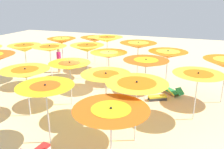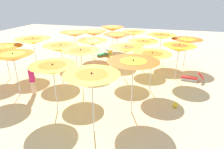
{
  "view_description": "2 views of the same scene",
  "coord_description": "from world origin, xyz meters",
  "px_view_note": "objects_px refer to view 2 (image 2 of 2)",
  "views": [
    {
      "loc": [
        -10.81,
        -5.15,
        5.08
      ],
      "look_at": [
        -0.01,
        -1.19,
        1.26
      ],
      "focal_mm": 37.49,
      "sensor_mm": 36.0,
      "label": 1
    },
    {
      "loc": [
        -3.87,
        11.81,
        5.03
      ],
      "look_at": [
        -1.15,
        2.11,
        0.96
      ],
      "focal_mm": 31.44,
      "sensor_mm": 36.0,
      "label": 2
    }
  ],
  "objects_px": {
    "beach_umbrella_10": "(13,57)",
    "beach_umbrella_15": "(4,49)",
    "beach_umbrella_5": "(53,69)",
    "beach_umbrella_19": "(112,29)",
    "beach_umbrella_1": "(133,65)",
    "beach_umbrella_16": "(33,41)",
    "beach_umbrella_12": "(93,42)",
    "beach_umbrella_14": "(134,33)",
    "beach_umbrella_3": "(179,48)",
    "lounger_0": "(103,54)",
    "beach_umbrella_2": "(152,57)",
    "beach_umbrella_17": "(75,34)",
    "beachgoer_0": "(32,80)",
    "beach_umbrella_6": "(81,53)",
    "beach_ball": "(175,105)",
    "beach_umbrella_0": "(92,79)",
    "lounger_1": "(191,78)",
    "beach_umbrella_13": "(117,36)",
    "beach_umbrella_18": "(94,33)",
    "beach_umbrella_8": "(143,43)",
    "lounger_2": "(112,56)",
    "beach_umbrella_7": "(126,49)",
    "beach_umbrella_9": "(161,37)",
    "beach_umbrella_4": "(187,41)",
    "beach_umbrella_11": "(61,48)"
  },
  "relations": [
    {
      "from": "beach_umbrella_5",
      "to": "beach_umbrella_7",
      "type": "height_order",
      "value": "beach_umbrella_5"
    },
    {
      "from": "beach_umbrella_7",
      "to": "beach_umbrella_14",
      "type": "bearing_deg",
      "value": -85.06
    },
    {
      "from": "beach_umbrella_19",
      "to": "beach_umbrella_16",
      "type": "bearing_deg",
      "value": 66.0
    },
    {
      "from": "beach_umbrella_5",
      "to": "beach_umbrella_15",
      "type": "bearing_deg",
      "value": -27.41
    },
    {
      "from": "beach_umbrella_3",
      "to": "beach_umbrella_7",
      "type": "xyz_separation_m",
      "value": [
        3.11,
        0.86,
        -0.06
      ]
    },
    {
      "from": "beach_umbrella_14",
      "to": "beachgoer_0",
      "type": "height_order",
      "value": "beach_umbrella_14"
    },
    {
      "from": "beach_ball",
      "to": "beach_umbrella_1",
      "type": "bearing_deg",
      "value": 24.84
    },
    {
      "from": "beach_umbrella_3",
      "to": "beach_umbrella_7",
      "type": "bearing_deg",
      "value": 15.4
    },
    {
      "from": "beach_umbrella_5",
      "to": "beach_umbrella_19",
      "type": "distance_m",
      "value": 11.5
    },
    {
      "from": "beach_umbrella_6",
      "to": "beach_umbrella_13",
      "type": "distance_m",
      "value": 5.74
    },
    {
      "from": "beach_umbrella_10",
      "to": "beach_umbrella_15",
      "type": "distance_m",
      "value": 2.66
    },
    {
      "from": "beach_umbrella_8",
      "to": "beach_umbrella_17",
      "type": "xyz_separation_m",
      "value": [
        5.21,
        -0.05,
        0.37
      ]
    },
    {
      "from": "beachgoer_0",
      "to": "beach_umbrella_10",
      "type": "bearing_deg",
      "value": 93.32
    },
    {
      "from": "beach_umbrella_15",
      "to": "beach_umbrella_16",
      "type": "height_order",
      "value": "beach_umbrella_16"
    },
    {
      "from": "beach_umbrella_14",
      "to": "beach_umbrella_17",
      "type": "xyz_separation_m",
      "value": [
        3.93,
        3.52,
        0.36
      ]
    },
    {
      "from": "beach_umbrella_15",
      "to": "beach_umbrella_4",
      "type": "bearing_deg",
      "value": -153.66
    },
    {
      "from": "beach_umbrella_13",
      "to": "beach_umbrella_18",
      "type": "bearing_deg",
      "value": -19.17
    },
    {
      "from": "beach_umbrella_2",
      "to": "beach_umbrella_18",
      "type": "bearing_deg",
      "value": -45.01
    },
    {
      "from": "beach_umbrella_0",
      "to": "beach_umbrella_10",
      "type": "xyz_separation_m",
      "value": [
        5.01,
        -1.88,
        -0.17
      ]
    },
    {
      "from": "beach_umbrella_7",
      "to": "lounger_2",
      "type": "distance_m",
      "value": 4.84
    },
    {
      "from": "beach_umbrella_8",
      "to": "beach_umbrella_18",
      "type": "xyz_separation_m",
      "value": [
        4.38,
        -1.95,
        0.14
      ]
    },
    {
      "from": "beach_umbrella_10",
      "to": "beach_umbrella_14",
      "type": "bearing_deg",
      "value": -116.3
    },
    {
      "from": "beach_umbrella_1",
      "to": "beach_umbrella_8",
      "type": "xyz_separation_m",
      "value": [
        0.29,
        -5.79,
        -0.35
      ]
    },
    {
      "from": "beach_umbrella_6",
      "to": "beach_umbrella_19",
      "type": "height_order",
      "value": "beach_umbrella_6"
    },
    {
      "from": "beach_umbrella_6",
      "to": "beach_umbrella_8",
      "type": "relative_size",
      "value": 1.15
    },
    {
      "from": "beach_umbrella_19",
      "to": "beach_umbrella_1",
      "type": "bearing_deg",
      "value": 110.03
    },
    {
      "from": "beach_umbrella_1",
      "to": "beachgoer_0",
      "type": "distance_m",
      "value": 5.58
    },
    {
      "from": "beach_umbrella_1",
      "to": "beach_umbrella_16",
      "type": "height_order",
      "value": "beach_umbrella_1"
    },
    {
      "from": "beach_umbrella_0",
      "to": "beach_umbrella_11",
      "type": "xyz_separation_m",
      "value": [
        3.77,
        -4.5,
        -0.27
      ]
    },
    {
      "from": "beach_umbrella_0",
      "to": "beach_umbrella_15",
      "type": "height_order",
      "value": "beach_umbrella_0"
    },
    {
      "from": "beachgoer_0",
      "to": "lounger_2",
      "type": "bearing_deg",
      "value": -26.23
    },
    {
      "from": "beach_umbrella_4",
      "to": "beach_umbrella_11",
      "type": "distance_m",
      "value": 8.82
    },
    {
      "from": "beach_umbrella_10",
      "to": "lounger_1",
      "type": "xyz_separation_m",
      "value": [
        -9.16,
        -4.48,
        -1.91
      ]
    },
    {
      "from": "beach_umbrella_12",
      "to": "beach_umbrella_14",
      "type": "distance_m",
      "value": 5.15
    },
    {
      "from": "beach_umbrella_10",
      "to": "beach_umbrella_19",
      "type": "height_order",
      "value": "beach_umbrella_10"
    },
    {
      "from": "beach_umbrella_1",
      "to": "beach_umbrella_19",
      "type": "relative_size",
      "value": 1.1
    },
    {
      "from": "beach_umbrella_5",
      "to": "beach_umbrella_16",
      "type": "height_order",
      "value": "beach_umbrella_16"
    },
    {
      "from": "beach_umbrella_3",
      "to": "lounger_0",
      "type": "height_order",
      "value": "beach_umbrella_3"
    },
    {
      "from": "beachgoer_0",
      "to": "beach_ball",
      "type": "height_order",
      "value": "beachgoer_0"
    },
    {
      "from": "beach_umbrella_3",
      "to": "lounger_2",
      "type": "xyz_separation_m",
      "value": [
        5.15,
        -3.16,
        -1.83
      ]
    },
    {
      "from": "lounger_0",
      "to": "beach_umbrella_9",
      "type": "bearing_deg",
      "value": 120.38
    },
    {
      "from": "beach_umbrella_2",
      "to": "beach_umbrella_17",
      "type": "bearing_deg",
      "value": -28.96
    },
    {
      "from": "beachgoer_0",
      "to": "beach_umbrella_17",
      "type": "bearing_deg",
      "value": -8.02
    },
    {
      "from": "beach_umbrella_7",
      "to": "beach_umbrella_10",
      "type": "distance_m",
      "value": 6.23
    },
    {
      "from": "beach_umbrella_15",
      "to": "lounger_2",
      "type": "distance_m",
      "value": 8.07
    },
    {
      "from": "beach_umbrella_6",
      "to": "beach_umbrella_1",
      "type": "bearing_deg",
      "value": 156.92
    },
    {
      "from": "lounger_1",
      "to": "beach_ball",
      "type": "xyz_separation_m",
      "value": [
        1.01,
        3.63,
        -0.07
      ]
    },
    {
      "from": "beach_umbrella_9",
      "to": "beach_umbrella_17",
      "type": "distance_m",
      "value": 6.54
    },
    {
      "from": "beach_ball",
      "to": "beach_umbrella_0",
      "type": "bearing_deg",
      "value": 41.02
    },
    {
      "from": "beach_umbrella_12",
      "to": "beach_umbrella_2",
      "type": "bearing_deg",
      "value": 152.69
    }
  ]
}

